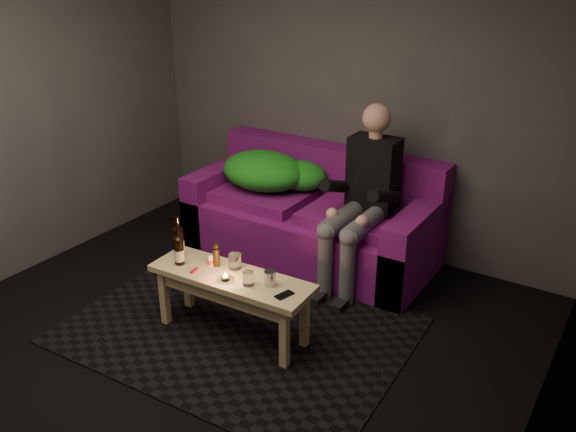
# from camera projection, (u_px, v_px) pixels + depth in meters

# --- Properties ---
(floor) EXTENTS (4.50, 4.50, 0.00)m
(floor) POSITION_uv_depth(u_px,v_px,m) (185.00, 365.00, 3.96)
(floor) COLOR black
(floor) RESTS_ON ground
(room) EXTENTS (4.50, 4.50, 4.50)m
(room) POSITION_uv_depth(u_px,v_px,m) (219.00, 101.00, 3.66)
(room) COLOR silver
(room) RESTS_ON ground
(rug) EXTENTS (2.38, 1.77, 0.01)m
(rug) POSITION_uv_depth(u_px,v_px,m) (238.00, 330.00, 4.31)
(rug) COLOR black
(rug) RESTS_ON floor
(sofa) EXTENTS (2.12, 0.95, 0.91)m
(sofa) POSITION_uv_depth(u_px,v_px,m) (313.00, 219.00, 5.28)
(sofa) COLOR #710F5C
(sofa) RESTS_ON floor
(green_blanket) EXTENTS (0.93, 0.63, 0.32)m
(green_blanket) POSITION_uv_depth(u_px,v_px,m) (271.00, 172.00, 5.35)
(green_blanket) COLOR #17831D
(green_blanket) RESTS_ON sofa
(person) EXTENTS (0.38, 0.88, 1.41)m
(person) POSITION_uv_depth(u_px,v_px,m) (363.00, 195.00, 4.72)
(person) COLOR black
(person) RESTS_ON sofa
(coffee_table) EXTENTS (1.17, 0.41, 0.47)m
(coffee_table) POSITION_uv_depth(u_px,v_px,m) (232.00, 286.00, 4.12)
(coffee_table) COLOR tan
(coffee_table) RESTS_ON rug
(beer_bottle_a) EXTENTS (0.08, 0.08, 0.30)m
(beer_bottle_a) POSITION_uv_depth(u_px,v_px,m) (179.00, 241.00, 4.31)
(beer_bottle_a) COLOR black
(beer_bottle_a) RESTS_ON coffee_table
(beer_bottle_b) EXTENTS (0.07, 0.07, 0.29)m
(beer_bottle_b) POSITION_uv_depth(u_px,v_px,m) (179.00, 250.00, 4.19)
(beer_bottle_b) COLOR black
(beer_bottle_b) RESTS_ON coffee_table
(salt_shaker) EXTENTS (0.04, 0.04, 0.08)m
(salt_shaker) POSITION_uv_depth(u_px,v_px,m) (211.00, 260.00, 4.19)
(salt_shaker) COLOR silver
(salt_shaker) RESTS_ON coffee_table
(pepper_mill) EXTENTS (0.05, 0.05, 0.13)m
(pepper_mill) POSITION_uv_depth(u_px,v_px,m) (216.00, 257.00, 4.18)
(pepper_mill) COLOR black
(pepper_mill) RESTS_ON coffee_table
(tumbler_back) EXTENTS (0.11, 0.11, 0.11)m
(tumbler_back) POSITION_uv_depth(u_px,v_px,m) (235.00, 261.00, 4.15)
(tumbler_back) COLOR white
(tumbler_back) RESTS_ON coffee_table
(tealight) EXTENTS (0.06, 0.06, 0.04)m
(tealight) POSITION_uv_depth(u_px,v_px,m) (225.00, 277.00, 4.02)
(tealight) COLOR white
(tealight) RESTS_ON coffee_table
(tumbler_front) EXTENTS (0.08, 0.08, 0.09)m
(tumbler_front) POSITION_uv_depth(u_px,v_px,m) (248.00, 278.00, 3.95)
(tumbler_front) COLOR white
(tumbler_front) RESTS_ON coffee_table
(steel_cup) EXTENTS (0.09, 0.09, 0.10)m
(steel_cup) POSITION_uv_depth(u_px,v_px,m) (270.00, 278.00, 3.94)
(steel_cup) COLOR #B0B2B7
(steel_cup) RESTS_ON coffee_table
(smartphone) EXTENTS (0.09, 0.14, 0.01)m
(smartphone) POSITION_uv_depth(u_px,v_px,m) (284.00, 295.00, 3.84)
(smartphone) COLOR black
(smartphone) RESTS_ON coffee_table
(red_lighter) EXTENTS (0.03, 0.08, 0.01)m
(red_lighter) POSITION_uv_depth(u_px,v_px,m) (194.00, 270.00, 4.13)
(red_lighter) COLOR red
(red_lighter) RESTS_ON coffee_table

